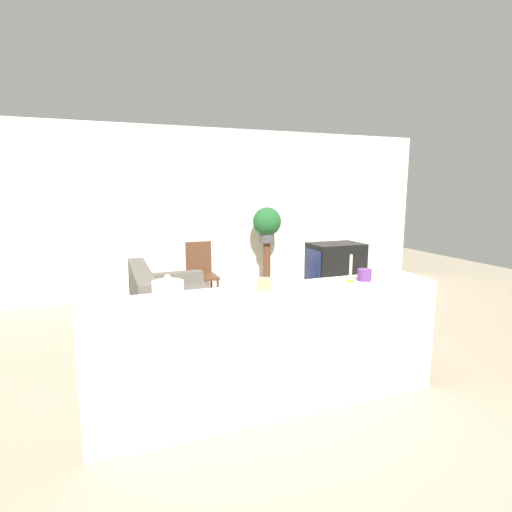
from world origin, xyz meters
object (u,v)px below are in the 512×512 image
object	(u,v)px
potted_plant	(267,223)
wooden_chair	(201,270)
couch	(173,311)
television	(335,264)
decorative_bowl	(168,290)

from	to	relation	value
potted_plant	wooden_chair	bearing A→B (deg)	-167.82
couch	wooden_chair	world-z (taller)	wooden_chair
wooden_chair	potted_plant	size ratio (longest dim) A/B	1.59
couch	television	bearing A→B (deg)	-0.20
couch	television	xyz separation A→B (m)	(2.24, -0.01, 0.42)
television	potted_plant	bearing A→B (deg)	106.58
potted_plant	decorative_bowl	distance (m)	3.98
wooden_chair	decorative_bowl	size ratio (longest dim) A/B	4.20
television	potted_plant	size ratio (longest dim) A/B	1.23
television	couch	bearing A→B (deg)	179.80
couch	television	size ratio (longest dim) A/B	2.29
television	wooden_chair	bearing A→B (deg)	144.03
television	decorative_bowl	size ratio (longest dim) A/B	3.25
television	potted_plant	distance (m)	1.57
wooden_chair	decorative_bowl	distance (m)	3.28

